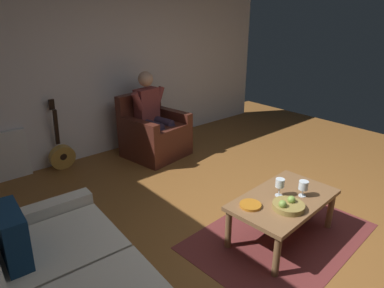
# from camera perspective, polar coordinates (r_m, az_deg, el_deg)

# --- Properties ---
(ground_plane) EXTENTS (7.47, 7.47, 0.00)m
(ground_plane) POSITION_cam_1_polar(r_m,az_deg,el_deg) (3.54, 16.45, -14.60)
(ground_plane) COLOR brown
(wall_back) EXTENTS (5.72, 0.06, 2.78)m
(wall_back) POSITION_cam_1_polar(r_m,az_deg,el_deg) (5.26, -12.15, 14.06)
(wall_back) COLOR silver
(wall_back) RESTS_ON ground
(rug) EXTENTS (1.83, 1.31, 0.01)m
(rug) POSITION_cam_1_polar(r_m,az_deg,el_deg) (3.50, 14.66, -14.85)
(rug) COLOR maroon
(rug) RESTS_ON ground
(armchair) EXTENTS (0.92, 0.90, 0.92)m
(armchair) POSITION_cam_1_polar(r_m,az_deg,el_deg) (5.06, -6.50, 1.61)
(armchair) COLOR #4D2219
(armchair) RESTS_ON ground
(person_seated) EXTENTS (0.63, 0.59, 1.25)m
(person_seated) POSITION_cam_1_polar(r_m,az_deg,el_deg) (4.95, -6.75, 5.48)
(person_seated) COLOR brown
(person_seated) RESTS_ON ground
(coffee_table) EXTENTS (1.10, 0.67, 0.43)m
(coffee_table) POSITION_cam_1_polar(r_m,az_deg,el_deg) (3.30, 15.26, -9.69)
(coffee_table) COLOR brown
(coffee_table) RESTS_ON ground
(guitar) EXTENTS (0.34, 0.20, 0.97)m
(guitar) POSITION_cam_1_polar(r_m,az_deg,el_deg) (4.94, -21.24, -1.63)
(guitar) COLOR #B6883A
(guitar) RESTS_ON ground
(radiator) EXTENTS (0.55, 0.06, 0.64)m
(radiator) POSITION_cam_1_polar(r_m,az_deg,el_deg) (4.88, -29.12, -1.87)
(radiator) COLOR white
(radiator) RESTS_ON ground
(wine_glass_near) EXTENTS (0.09, 0.09, 0.15)m
(wine_glass_near) POSITION_cam_1_polar(r_m,az_deg,el_deg) (3.30, 18.38, -6.80)
(wine_glass_near) COLOR silver
(wine_glass_near) RESTS_ON coffee_table
(wine_glass_far) EXTENTS (0.08, 0.08, 0.18)m
(wine_glass_far) POSITION_cam_1_polar(r_m,az_deg,el_deg) (3.23, 14.69, -6.57)
(wine_glass_far) COLOR silver
(wine_glass_far) RESTS_ON coffee_table
(fruit_bowl) EXTENTS (0.28, 0.28, 0.11)m
(fruit_bowl) POSITION_cam_1_polar(r_m,az_deg,el_deg) (3.10, 16.01, -9.99)
(fruit_bowl) COLOR olive
(fruit_bowl) RESTS_ON coffee_table
(decorative_dish) EXTENTS (0.19, 0.19, 0.02)m
(decorative_dish) POSITION_cam_1_polar(r_m,az_deg,el_deg) (3.07, 9.89, -10.18)
(decorative_dish) COLOR #BA6F1E
(decorative_dish) RESTS_ON coffee_table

